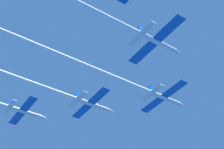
# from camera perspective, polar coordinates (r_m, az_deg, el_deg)

# --- Properties ---
(jet_lead) EXTENTS (20.80, 74.13, 3.45)m
(jet_lead) POSITION_cam_1_polar(r_m,az_deg,el_deg) (99.37, -0.72, 0.02)
(jet_lead) COLOR silver
(jet_left_wing) EXTENTS (20.80, 79.38, 3.45)m
(jet_left_wing) POSITION_cam_1_polar(r_m,az_deg,el_deg) (103.74, -15.37, -0.78)
(jet_left_wing) COLOR silver
(jet_right_wing) EXTENTS (20.80, 68.83, 3.45)m
(jet_right_wing) POSITION_cam_1_polar(r_m,az_deg,el_deg) (81.37, -3.26, 11.10)
(jet_right_wing) COLOR silver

